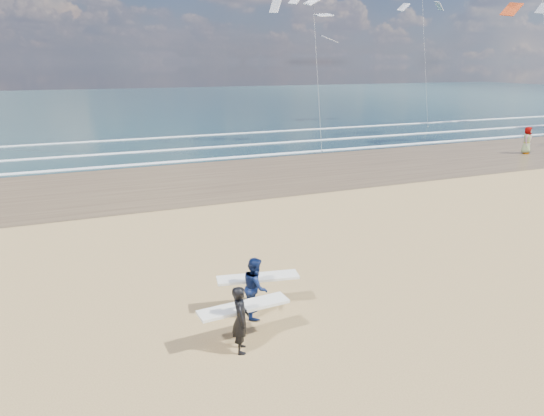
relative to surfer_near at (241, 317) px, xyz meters
name	(u,v)px	position (x,y,z in m)	size (l,w,h in m)	color
wet_sand_strip	(416,158)	(19.02, 17.81, -0.83)	(220.00, 12.00, 0.01)	#4C3C28
ocean	(211,102)	(19.02, 71.81, -0.83)	(220.00, 100.00, 0.02)	#183036
foam_breakers	(343,137)	(19.02, 27.91, -0.78)	(220.00, 11.70, 0.05)	white
surfer_near	(241,317)	(0.00, 0.00, 0.00)	(2.23, 1.03, 1.63)	black
surfer_far	(256,286)	(0.88, 1.40, -0.01)	(2.26, 1.27, 1.63)	#0C1A45
beachgoer_0	(527,140)	(27.50, 16.14, 0.15)	(0.96, 0.62, 1.96)	brown
kite_1	(316,57)	(14.58, 24.91, 6.00)	(6.18, 4.78, 12.14)	slate
kite_5	(424,48)	(31.61, 33.56, 6.98)	(5.41, 4.70, 14.63)	slate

